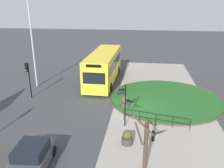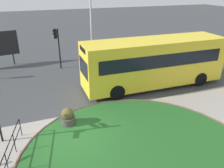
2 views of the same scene
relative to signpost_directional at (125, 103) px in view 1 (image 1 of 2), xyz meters
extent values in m
plane|color=#3D3F42|center=(3.23, -0.95, -1.88)|extent=(120.00, 120.00, 0.00)
cube|color=#9E998E|center=(3.23, -2.87, -1.87)|extent=(32.00, 8.16, 0.02)
cylinder|color=#235B23|center=(5.66, -3.35, -1.83)|extent=(10.24, 10.24, 0.10)
torus|color=brown|center=(5.66, -3.35, -1.82)|extent=(10.55, 10.55, 0.11)
cylinder|color=black|center=(0.05, -0.01, -0.30)|extent=(0.09, 0.09, 3.15)
sphere|color=black|center=(0.05, -0.01, 1.32)|extent=(0.10, 0.10, 0.10)
cube|color=black|center=(-0.07, 0.24, 0.99)|extent=(0.24, 0.43, 0.15)
cube|color=black|center=(-0.13, 0.27, 0.76)|extent=(0.34, 0.51, 0.15)
cube|color=black|center=(-0.24, -0.09, 0.39)|extent=(0.51, 0.17, 0.15)
cube|color=black|center=(-0.05, -0.32, 0.14)|extent=(0.21, 0.55, 0.15)
cylinder|color=black|center=(-1.70, -2.00, -1.55)|extent=(0.21, 0.21, 0.65)
sphere|color=black|center=(-1.70, -2.00, -1.19)|extent=(0.20, 0.20, 0.20)
cube|color=black|center=(0.40, -2.23, -0.92)|extent=(1.05, 4.75, 0.03)
cube|color=black|center=(0.40, -2.23, -1.35)|extent=(1.05, 4.75, 0.03)
cylinder|color=black|center=(0.91, 0.14, -1.40)|extent=(0.04, 0.04, 0.96)
cylinder|color=black|center=(0.66, -1.04, -1.40)|extent=(0.04, 0.04, 0.96)
cylinder|color=black|center=(0.40, -2.23, -1.40)|extent=(0.04, 0.04, 0.96)
cylinder|color=black|center=(0.15, -3.42, -1.40)|extent=(0.04, 0.04, 0.96)
cylinder|color=black|center=(-0.10, -4.60, -1.40)|extent=(0.04, 0.04, 0.96)
cube|color=yellow|center=(9.92, 3.22, -0.05)|extent=(10.08, 2.73, 3.09)
cube|color=black|center=(9.90, 1.92, 0.38)|extent=(8.84, 0.14, 0.88)
cube|color=black|center=(9.93, 4.53, 0.38)|extent=(8.84, 0.14, 0.88)
cube|color=black|center=(4.88, 3.29, 0.10)|extent=(0.05, 2.13, 1.10)
cube|color=black|center=(4.88, 3.29, 1.27)|extent=(0.04, 1.43, 0.28)
cylinder|color=black|center=(6.69, 2.07, -1.38)|extent=(1.00, 0.31, 1.00)
cylinder|color=black|center=(6.72, 4.46, -1.38)|extent=(1.00, 0.31, 1.00)
cylinder|color=black|center=(13.12, 1.99, -1.38)|extent=(1.00, 0.31, 1.00)
cylinder|color=black|center=(13.15, 4.38, -1.38)|extent=(1.00, 0.31, 1.00)
cube|color=#474C51|center=(-5.40, 4.58, -1.35)|extent=(4.14, 1.99, 0.71)
cube|color=black|center=(-5.24, 4.59, -0.73)|extent=(1.96, 1.64, 0.54)
cylinder|color=black|center=(-4.10, 3.88, -1.56)|extent=(0.65, 0.26, 0.64)
cylinder|color=black|center=(-4.21, 5.45, -1.56)|extent=(0.65, 0.26, 0.64)
cylinder|color=black|center=(4.26, 9.26, -0.16)|extent=(0.11, 0.11, 3.43)
cube|color=black|center=(4.05, 9.29, 1.16)|extent=(0.30, 0.30, 0.78)
sphere|color=black|center=(3.90, 9.32, 1.41)|extent=(0.16, 0.16, 0.16)
sphere|color=black|center=(3.90, 9.32, 1.16)|extent=(0.16, 0.16, 0.16)
sphere|color=green|center=(3.90, 9.32, 0.92)|extent=(0.16, 0.16, 0.16)
cylinder|color=#B7B7BC|center=(7.39, 10.15, 2.53)|extent=(0.16, 0.16, 8.81)
cylinder|color=#383838|center=(-2.29, -0.36, -1.63)|extent=(0.72, 0.72, 0.49)
sphere|color=#4C4723|center=(-2.29, -0.36, -1.18)|extent=(0.61, 0.61, 0.61)
cylinder|color=#47423D|center=(3.21, 0.25, -1.64)|extent=(0.76, 0.76, 0.48)
sphere|color=#4C4723|center=(3.21, 0.25, -1.19)|extent=(0.65, 0.65, 0.65)
cylinder|color=#423323|center=(-4.55, -1.48, -0.46)|extent=(0.23, 0.23, 2.82)
cylinder|color=#423323|center=(-4.35, -2.06, 0.30)|extent=(1.27, 0.52, 1.04)
cylinder|color=#423323|center=(-5.13, -1.21, 1.21)|extent=(0.64, 1.26, 0.97)
cylinder|color=#423323|center=(-4.76, -1.09, 0.45)|extent=(0.88, 0.54, 0.90)
camera|label=1|loc=(-15.23, -1.16, 6.72)|focal=37.67mm
camera|label=2|loc=(1.82, -10.01, 4.96)|focal=36.54mm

